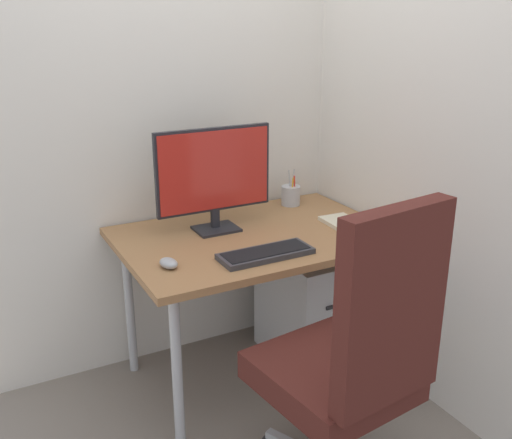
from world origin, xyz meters
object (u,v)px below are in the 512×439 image
object	(u,v)px
filing_cabinet	(314,303)
pen_holder	(291,195)
notebook	(342,223)
monitor	(214,174)
mouse	(169,263)
keyboard	(266,254)
office_chair	(353,356)

from	to	relation	value
filing_cabinet	pen_holder	world-z (taller)	pen_holder
pen_holder	notebook	world-z (taller)	pen_holder
pen_holder	monitor	bearing A→B (deg)	-162.42
monitor	pen_holder	bearing A→B (deg)	17.58
monitor	mouse	size ratio (longest dim) A/B	5.95
pen_holder	notebook	size ratio (longest dim) A/B	0.90
keyboard	notebook	bearing A→B (deg)	18.56
filing_cabinet	mouse	bearing A→B (deg)	-166.38
keyboard	notebook	world-z (taller)	keyboard
office_chair	monitor	bearing A→B (deg)	94.15
monitor	notebook	size ratio (longest dim) A/B	2.61
office_chair	filing_cabinet	world-z (taller)	office_chair
office_chair	mouse	world-z (taller)	office_chair
notebook	keyboard	bearing A→B (deg)	-158.30
filing_cabinet	keyboard	xyz separation A→B (m)	(-0.44, -0.28, 0.46)
filing_cabinet	monitor	xyz separation A→B (m)	(-0.49, 0.11, 0.72)
office_chair	notebook	size ratio (longest dim) A/B	5.51
keyboard	notebook	size ratio (longest dim) A/B	1.88
keyboard	monitor	bearing A→B (deg)	97.29
office_chair	mouse	size ratio (longest dim) A/B	12.53
monitor	notebook	world-z (taller)	monitor
keyboard	office_chair	bearing A→B (deg)	-87.99
filing_cabinet	monitor	size ratio (longest dim) A/B	1.06
mouse	notebook	xyz separation A→B (m)	(0.90, 0.09, -0.01)
filing_cabinet	mouse	size ratio (longest dim) A/B	6.30
monitor	pen_holder	size ratio (longest dim) A/B	2.89
office_chair	notebook	bearing A→B (deg)	56.73
office_chair	monitor	size ratio (longest dim) A/B	2.11
filing_cabinet	monitor	bearing A→B (deg)	167.51
monitor	keyboard	world-z (taller)	monitor
keyboard	pen_holder	bearing A→B (deg)	50.50
filing_cabinet	mouse	world-z (taller)	mouse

